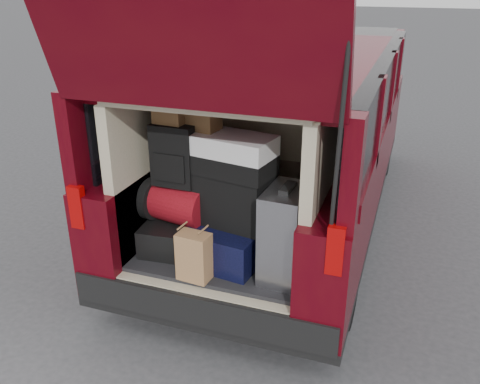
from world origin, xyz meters
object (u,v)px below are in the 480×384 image
(navy_hardshell, at_px, (231,240))
(kraft_bag, at_px, (194,257))
(black_hardshell, at_px, (175,233))
(red_duffel, at_px, (178,202))
(backpack, at_px, (175,155))
(silver_roller, at_px, (286,234))
(twotone_duffel, at_px, (229,154))
(black_soft_case, at_px, (234,198))

(navy_hardshell, distance_m, kraft_bag, 0.38)
(black_hardshell, xyz_separation_m, navy_hardshell, (0.46, -0.00, 0.03))
(red_duffel, relative_size, backpack, 1.07)
(black_hardshell, xyz_separation_m, red_duffel, (0.04, -0.01, 0.26))
(black_hardshell, height_order, navy_hardshell, navy_hardshell)
(kraft_bag, bearing_deg, backpack, 134.21)
(navy_hardshell, xyz_separation_m, silver_roller, (0.43, -0.12, 0.18))
(black_hardshell, distance_m, red_duffel, 0.26)
(kraft_bag, xyz_separation_m, twotone_duffel, (0.11, 0.38, 0.61))
(kraft_bag, xyz_separation_m, red_duffel, (-0.28, 0.36, 0.20))
(black_hardshell, height_order, silver_roller, silver_roller)
(silver_roller, distance_m, black_soft_case, 0.46)
(kraft_bag, xyz_separation_m, backpack, (-0.28, 0.34, 0.57))
(black_hardshell, relative_size, twotone_duffel, 0.88)
(silver_roller, bearing_deg, backpack, 176.47)
(kraft_bag, distance_m, black_soft_case, 0.50)
(black_hardshell, bearing_deg, backpack, -25.94)
(silver_roller, bearing_deg, red_duffel, 175.66)
(black_soft_case, bearing_deg, navy_hardshell, -107.79)
(black_hardshell, relative_size, black_soft_case, 1.02)
(navy_hardshell, height_order, silver_roller, silver_roller)
(black_soft_case, relative_size, twotone_duffel, 0.86)
(red_duffel, bearing_deg, twotone_duffel, 14.10)
(kraft_bag, height_order, twotone_duffel, twotone_duffel)
(black_hardshell, bearing_deg, red_duffel, -13.07)
(silver_roller, bearing_deg, black_hardshell, 175.64)
(silver_roller, bearing_deg, black_soft_case, 165.01)
(navy_hardshell, distance_m, backpack, 0.73)
(black_hardshell, distance_m, kraft_bag, 0.49)
(red_duffel, bearing_deg, kraft_bag, -40.74)
(backpack, bearing_deg, black_soft_case, 6.18)
(red_duffel, distance_m, twotone_duffel, 0.57)
(silver_roller, xyz_separation_m, twotone_duffel, (-0.45, 0.14, 0.46))
(black_hardshell, xyz_separation_m, twotone_duffel, (0.44, 0.02, 0.67))
(navy_hardshell, height_order, black_soft_case, black_soft_case)
(backpack, bearing_deg, black_hardshell, 160.05)
(silver_roller, relative_size, red_duffel, 1.34)
(twotone_duffel, bearing_deg, black_soft_case, 15.85)
(black_hardshell, relative_size, kraft_bag, 1.59)
(twotone_duffel, bearing_deg, navy_hardshell, -38.82)
(navy_hardshell, height_order, backpack, backpack)
(red_duffel, xyz_separation_m, twotone_duffel, (0.40, 0.02, 0.41))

